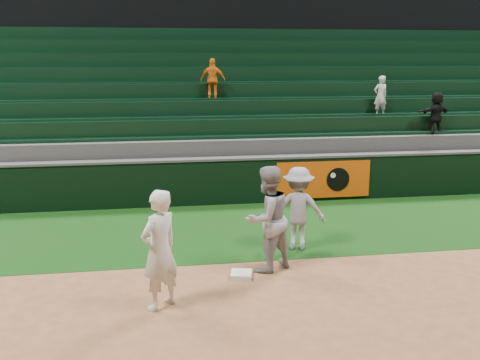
# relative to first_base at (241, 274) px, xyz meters

# --- Properties ---
(ground) EXTENTS (70.00, 70.00, 0.00)m
(ground) POSITION_rel_first_base_xyz_m (0.01, -0.24, -0.04)
(ground) COLOR brown
(ground) RESTS_ON ground
(foul_grass) EXTENTS (36.00, 4.20, 0.01)m
(foul_grass) POSITION_rel_first_base_xyz_m (0.01, 2.76, -0.04)
(foul_grass) COLOR black
(foul_grass) RESTS_ON ground
(upper_deck) EXTENTS (40.00, 12.00, 12.00)m
(upper_deck) POSITION_rel_first_base_xyz_m (0.01, 17.21, 5.96)
(upper_deck) COLOR black
(upper_deck) RESTS_ON ground
(first_base) EXTENTS (0.44, 0.44, 0.08)m
(first_base) POSITION_rel_first_base_xyz_m (0.00, 0.00, 0.00)
(first_base) COLOR silver
(first_base) RESTS_ON ground
(first_baseman) EXTENTS (0.82, 0.81, 1.90)m
(first_baseman) POSITION_rel_first_base_xyz_m (-1.43, -0.99, 0.91)
(first_baseman) COLOR silver
(first_baseman) RESTS_ON ground
(baserunner) EXTENTS (1.19, 1.12, 1.95)m
(baserunner) POSITION_rel_first_base_xyz_m (0.52, 0.26, 0.94)
(baserunner) COLOR #94969E
(baserunner) RESTS_ON ground
(base_coach) EXTENTS (1.21, 0.86, 1.70)m
(base_coach) POSITION_rel_first_base_xyz_m (1.36, 1.25, 0.81)
(base_coach) COLOR #90929C
(base_coach) RESTS_ON foul_grass
(field_wall) EXTENTS (36.00, 0.45, 1.25)m
(field_wall) POSITION_rel_first_base_xyz_m (0.03, 4.95, 0.59)
(field_wall) COLOR black
(field_wall) RESTS_ON ground
(stadium_seating) EXTENTS (36.00, 5.95, 4.85)m
(stadium_seating) POSITION_rel_first_base_xyz_m (0.01, 8.72, 1.66)
(stadium_seating) COLOR #38383B
(stadium_seating) RESTS_ON ground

